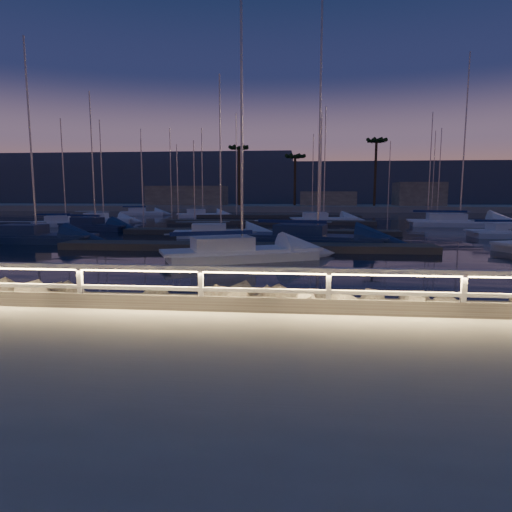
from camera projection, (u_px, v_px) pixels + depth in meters
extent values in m
plane|color=#9E9A8E|center=(161.00, 309.00, 10.99)|extent=(400.00, 400.00, 0.00)
cube|color=#9E9A8E|center=(120.00, 347.00, 8.54)|extent=(240.00, 5.00, 0.20)
cube|color=slate|center=(178.00, 305.00, 12.51)|extent=(240.00, 3.45, 1.29)
plane|color=black|center=(285.00, 209.00, 89.90)|extent=(320.00, 320.00, 0.00)
plane|color=black|center=(162.00, 356.00, 11.16)|extent=(400.00, 400.00, 0.00)
cube|color=white|center=(80.00, 287.00, 11.12)|extent=(0.11, 0.11, 1.00)
cube|color=white|center=(201.00, 289.00, 10.82)|extent=(0.11, 0.11, 1.00)
cube|color=white|center=(328.00, 292.00, 10.52)|extent=(0.11, 0.11, 1.00)
cube|color=white|center=(463.00, 295.00, 10.23)|extent=(0.11, 0.11, 1.00)
cube|color=white|center=(159.00, 268.00, 10.85)|extent=(44.00, 0.12, 0.12)
cube|color=white|center=(160.00, 288.00, 10.92)|extent=(44.00, 0.09, 0.09)
cube|color=#E5B767|center=(159.00, 271.00, 10.84)|extent=(44.00, 0.04, 0.03)
sphere|color=slate|center=(135.00, 300.00, 13.76)|extent=(0.97, 0.97, 0.97)
sphere|color=slate|center=(258.00, 304.00, 12.93)|extent=(1.03, 1.03, 1.03)
sphere|color=slate|center=(35.00, 299.00, 13.26)|extent=(0.94, 0.94, 0.94)
cube|color=#524B44|center=(244.00, 247.00, 26.81)|extent=(22.00, 2.00, 0.40)
cube|color=#524B44|center=(260.00, 232.00, 36.66)|extent=(22.00, 2.00, 0.40)
cube|color=#524B44|center=(270.00, 222.00, 48.49)|extent=(22.00, 2.00, 0.40)
cube|color=#524B44|center=(276.00, 216.00, 60.31)|extent=(22.00, 2.00, 0.40)
cube|color=#9E9A8E|center=(284.00, 208.00, 83.93)|extent=(160.00, 14.00, 1.20)
cube|color=gray|center=(188.00, 197.00, 85.44)|extent=(14.00, 8.00, 4.00)
cube|color=gray|center=(328.00, 200.00, 83.91)|extent=(10.00, 6.00, 3.00)
cube|color=gray|center=(419.00, 196.00, 81.22)|extent=(8.00, 7.00, 4.60)
cylinder|color=#463520|center=(239.00, 176.00, 81.94)|extent=(0.44, 0.44, 10.50)
cylinder|color=#463520|center=(295.00, 180.00, 82.03)|extent=(0.44, 0.44, 9.00)
cylinder|color=#463520|center=(375.00, 173.00, 79.48)|extent=(0.44, 0.44, 11.50)
cube|color=#3E4960|center=(291.00, 188.00, 138.52)|extent=(220.00, 30.00, 14.00)
cube|color=#3E4960|center=(114.00, 182.00, 154.06)|extent=(120.00, 25.00, 18.00)
cube|color=white|center=(242.00, 257.00, 22.84)|extent=(7.73, 5.25, 0.57)
cube|color=white|center=(242.00, 250.00, 22.79)|extent=(8.14, 5.16, 0.16)
cube|color=white|center=(222.00, 243.00, 22.42)|extent=(3.37, 2.85, 0.68)
cylinder|color=#A4A4A8|center=(242.00, 116.00, 21.88)|extent=(0.13, 0.13, 12.79)
cylinder|color=#A4A4A8|center=(212.00, 233.00, 22.18)|extent=(4.24, 1.96, 0.08)
cube|color=navy|center=(318.00, 242.00, 29.77)|extent=(8.72, 4.45, 0.60)
cube|color=navy|center=(318.00, 236.00, 29.71)|extent=(9.32, 4.19, 0.16)
cube|color=navy|center=(300.00, 230.00, 30.01)|extent=(3.60, 2.71, 0.71)
cylinder|color=#A4A4A8|center=(320.00, 120.00, 28.69)|extent=(0.13, 0.13, 14.46)
cylinder|color=#A4A4A8|center=(292.00, 221.00, 30.11)|extent=(5.11, 1.17, 0.09)
cube|color=white|center=(66.00, 225.00, 45.39)|extent=(6.01, 3.70, 0.48)
cube|color=white|center=(66.00, 222.00, 45.34)|extent=(6.37, 3.59, 0.13)
cube|color=white|center=(57.00, 219.00, 45.11)|extent=(2.57, 2.09, 0.57)
cylinder|color=#A4A4A8|center=(63.00, 170.00, 44.64)|extent=(0.11, 0.11, 9.91)
cylinder|color=#A4A4A8|center=(53.00, 214.00, 44.96)|extent=(3.38, 1.26, 0.07)
cube|color=navy|center=(37.00, 240.00, 30.77)|extent=(7.36, 2.63, 0.57)
cube|color=navy|center=(37.00, 235.00, 30.72)|extent=(7.95, 2.29, 0.15)
cube|color=navy|center=(22.00, 230.00, 30.80)|extent=(2.88, 1.90, 0.67)
cylinder|color=#A4A4A8|center=(30.00, 137.00, 29.83)|extent=(0.12, 0.12, 12.66)
cylinder|color=#A4A4A8|center=(15.00, 222.00, 30.79)|extent=(4.56, 0.21, 0.08)
cube|color=white|center=(221.00, 235.00, 34.44)|extent=(6.79, 3.34, 0.47)
cube|color=white|center=(221.00, 231.00, 34.39)|extent=(7.27, 3.12, 0.13)
cube|color=white|center=(209.00, 227.00, 34.28)|extent=(2.79, 2.07, 0.55)
cylinder|color=#A4A4A8|center=(220.00, 154.00, 33.60)|extent=(0.10, 0.10, 11.29)
cylinder|color=#A4A4A8|center=(203.00, 222.00, 34.18)|extent=(4.01, 0.82, 0.07)
cube|color=white|center=(510.00, 227.00, 34.18)|extent=(2.97, 1.94, 0.60)
cylinder|color=#A4A4A8|center=(504.00, 221.00, 34.16)|extent=(4.72, 0.16, 0.07)
cube|color=white|center=(104.00, 222.00, 50.39)|extent=(6.23, 2.63, 0.51)
cube|color=white|center=(104.00, 219.00, 50.35)|extent=(6.70, 2.39, 0.14)
cube|color=white|center=(96.00, 216.00, 50.30)|extent=(2.50, 1.75, 0.61)
cylinder|color=#A4A4A8|center=(102.00, 169.00, 49.60)|extent=(0.11, 0.11, 10.51)
cylinder|color=#A4A4A8|center=(92.00, 211.00, 50.23)|extent=(3.77, 0.47, 0.07)
cube|color=navy|center=(96.00, 228.00, 41.12)|extent=(6.97, 3.98, 0.52)
cube|color=navy|center=(96.00, 225.00, 41.07)|extent=(7.40, 3.82, 0.14)
cube|color=navy|center=(87.00, 221.00, 41.37)|extent=(2.93, 2.31, 0.61)
cylinder|color=#A4A4A8|center=(92.00, 159.00, 40.26)|extent=(0.11, 0.11, 11.48)
cylinder|color=#A4A4A8|center=(83.00, 215.00, 41.48)|extent=(3.99, 1.24, 0.07)
cube|color=white|center=(324.00, 221.00, 51.50)|extent=(7.21, 3.17, 0.50)
cube|color=white|center=(324.00, 218.00, 51.46)|extent=(7.74, 2.90, 0.14)
cube|color=white|center=(315.00, 215.00, 51.39)|extent=(2.91, 2.07, 0.59)
cylinder|color=#A4A4A8|center=(325.00, 163.00, 50.60)|extent=(0.11, 0.11, 12.10)
cylinder|color=#A4A4A8|center=(311.00, 211.00, 51.31)|extent=(4.33, 0.61, 0.07)
cube|color=white|center=(459.00, 225.00, 45.21)|extent=(9.42, 4.07, 0.61)
cube|color=white|center=(460.00, 221.00, 45.15)|extent=(10.13, 3.71, 0.17)
cube|color=white|center=(446.00, 217.00, 45.37)|extent=(3.79, 2.68, 0.72)
cylinder|color=#A4A4A8|center=(465.00, 138.00, 44.04)|extent=(0.13, 0.13, 15.86)
cylinder|color=#A4A4A8|center=(440.00, 211.00, 45.43)|extent=(5.68, 0.74, 0.09)
cube|color=white|center=(143.00, 214.00, 67.23)|extent=(6.25, 3.15, 0.51)
cube|color=white|center=(143.00, 212.00, 67.19)|extent=(6.68, 2.95, 0.14)
cube|color=white|center=(137.00, 210.00, 67.06)|extent=(2.58, 1.93, 0.60)
cylinder|color=#A4A4A8|center=(142.00, 176.00, 66.45)|extent=(0.11, 0.11, 10.37)
cylinder|color=#A4A4A8|center=(134.00, 207.00, 66.95)|extent=(3.67, 0.82, 0.07)
cube|color=white|center=(203.00, 216.00, 61.55)|extent=(6.75, 3.58, 0.50)
cube|color=white|center=(203.00, 214.00, 61.51)|extent=(7.20, 3.39, 0.14)
cube|color=white|center=(196.00, 212.00, 61.35)|extent=(2.81, 2.14, 0.59)
cylinder|color=#A4A4A8|center=(202.00, 171.00, 60.72)|extent=(0.11, 0.11, 11.16)
cylinder|color=#A4A4A8|center=(193.00, 208.00, 61.22)|extent=(3.93, 1.00, 0.07)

